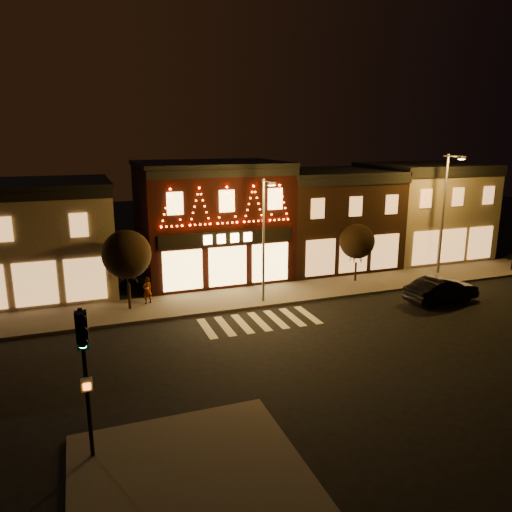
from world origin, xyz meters
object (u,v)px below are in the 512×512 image
traffic_signal_near (84,356)px  dark_sedan (442,290)px  streetlamp_mid (265,232)px  pedestrian (147,290)px

traffic_signal_near → dark_sedan: bearing=24.2°
streetlamp_mid → dark_sedan: bearing=-22.4°
traffic_signal_near → streetlamp_mid: 16.11m
dark_sedan → pedestrian: 18.07m
traffic_signal_near → dark_sedan: size_ratio=1.03×
streetlamp_mid → pedestrian: 7.93m
streetlamp_mid → dark_sedan: 11.61m
traffic_signal_near → streetlamp_mid: streetlamp_mid is taller
streetlamp_mid → pedestrian: (-6.74, 2.17, -3.55)m
traffic_signal_near → streetlamp_mid: (10.50, 12.19, 0.90)m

